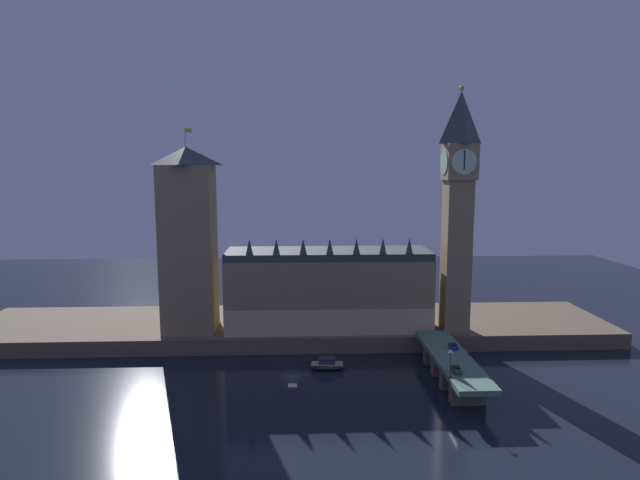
% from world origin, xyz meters
% --- Properties ---
extents(ground_plane, '(400.00, 400.00, 0.00)m').
position_xyz_m(ground_plane, '(0.00, 0.00, 0.00)').
color(ground_plane, black).
extents(embankment, '(220.00, 42.00, 5.17)m').
position_xyz_m(embankment, '(0.00, 39.00, 2.58)').
color(embankment, brown).
rests_on(embankment, ground_plane).
extents(parliament_hall, '(67.62, 21.19, 31.41)m').
position_xyz_m(parliament_hall, '(11.93, 30.90, 18.23)').
color(parliament_hall, '#8E7A56').
rests_on(parliament_hall, embankment).
extents(clock_tower, '(10.22, 10.33, 78.97)m').
position_xyz_m(clock_tower, '(53.57, 25.62, 47.09)').
color(clock_tower, '#8E7A56').
rests_on(clock_tower, embankment).
extents(victoria_tower, '(16.78, 16.78, 66.09)m').
position_xyz_m(victoria_tower, '(-33.83, 29.73, 35.32)').
color(victoria_tower, '#8E7A56').
rests_on(victoria_tower, embankment).
extents(bridge, '(10.21, 46.00, 7.15)m').
position_xyz_m(bridge, '(44.11, -5.00, 4.69)').
color(bridge, '#4C7560').
rests_on(bridge, ground_plane).
extents(car_northbound_trail, '(2.00, 4.26, 1.54)m').
position_xyz_m(car_northbound_trail, '(41.86, -16.23, 7.87)').
color(car_northbound_trail, '#235633').
rests_on(car_northbound_trail, bridge).
extents(car_southbound_trail, '(1.99, 4.22, 1.41)m').
position_xyz_m(car_southbound_trail, '(46.35, 1.58, 7.81)').
color(car_southbound_trail, navy).
rests_on(car_southbound_trail, bridge).
extents(pedestrian_near_rail, '(0.38, 0.38, 1.68)m').
position_xyz_m(pedestrian_near_rail, '(39.61, -18.51, 8.04)').
color(pedestrian_near_rail, black).
rests_on(pedestrian_near_rail, bridge).
extents(pedestrian_mid_walk, '(0.38, 0.38, 1.86)m').
position_xyz_m(pedestrian_mid_walk, '(48.60, -4.92, 8.14)').
color(pedestrian_mid_walk, black).
rests_on(pedestrian_mid_walk, bridge).
extents(street_lamp_near, '(1.34, 0.60, 7.08)m').
position_xyz_m(street_lamp_near, '(39.21, -19.72, 11.57)').
color(street_lamp_near, '#2D3333').
rests_on(street_lamp_near, bridge).
extents(boat_upstream, '(10.74, 5.16, 3.57)m').
position_xyz_m(boat_upstream, '(10.17, 5.27, 1.30)').
color(boat_upstream, '#28282D').
rests_on(boat_upstream, ground_plane).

